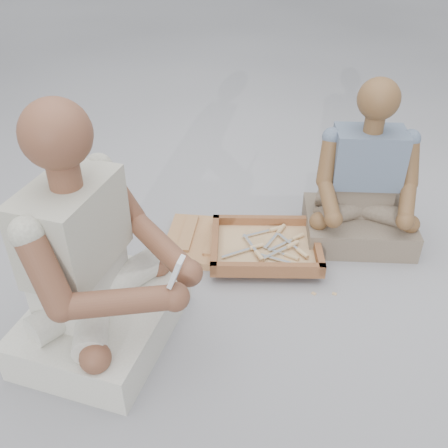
% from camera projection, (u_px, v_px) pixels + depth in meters
% --- Properties ---
extents(ground, '(60.00, 60.00, 0.00)m').
position_uv_depth(ground, '(235.00, 304.00, 2.17)').
color(ground, '#A4A3A9').
rests_on(ground, ground).
extents(carved_panel, '(0.66, 0.48, 0.04)m').
position_uv_depth(carved_panel, '(227.00, 243.00, 2.51)').
color(carved_panel, '#955E39').
rests_on(carved_panel, ground).
extents(tool_tray, '(0.60, 0.52, 0.07)m').
position_uv_depth(tool_tray, '(265.00, 246.00, 2.41)').
color(tool_tray, brown).
rests_on(tool_tray, carved_panel).
extents(chisel_0, '(0.17, 0.17, 0.02)m').
position_uv_depth(chisel_0, '(300.00, 251.00, 2.36)').
color(chisel_0, white).
rests_on(chisel_0, tool_tray).
extents(chisel_1, '(0.16, 0.18, 0.02)m').
position_uv_depth(chisel_1, '(289.00, 246.00, 2.38)').
color(chisel_1, white).
rests_on(chisel_1, tool_tray).
extents(chisel_2, '(0.18, 0.16, 0.02)m').
position_uv_depth(chisel_2, '(252.00, 248.00, 2.38)').
color(chisel_2, white).
rests_on(chisel_2, tool_tray).
extents(chisel_3, '(0.22, 0.06, 0.02)m').
position_uv_depth(chisel_3, '(294.00, 264.00, 2.28)').
color(chisel_3, white).
rests_on(chisel_3, tool_tray).
extents(chisel_4, '(0.08, 0.22, 0.02)m').
position_uv_depth(chisel_4, '(279.00, 231.00, 2.50)').
color(chisel_4, white).
rests_on(chisel_4, tool_tray).
extents(chisel_5, '(0.14, 0.19, 0.02)m').
position_uv_depth(chisel_5, '(258.00, 253.00, 2.33)').
color(chisel_5, white).
rests_on(chisel_5, tool_tray).
extents(chisel_6, '(0.21, 0.09, 0.02)m').
position_uv_depth(chisel_6, '(287.00, 256.00, 2.34)').
color(chisel_6, white).
rests_on(chisel_6, tool_tray).
extents(chisel_7, '(0.19, 0.14, 0.02)m').
position_uv_depth(chisel_7, '(272.00, 230.00, 2.51)').
color(chisel_7, white).
rests_on(chisel_7, tool_tray).
extents(chisel_8, '(0.16, 0.18, 0.02)m').
position_uv_depth(chisel_8, '(294.00, 239.00, 2.45)').
color(chisel_8, white).
rests_on(chisel_8, tool_tray).
extents(wood_chip_0, '(0.02, 0.02, 0.00)m').
position_uv_depth(wood_chip_0, '(283.00, 256.00, 2.45)').
color(wood_chip_0, tan).
rests_on(wood_chip_0, ground).
extents(wood_chip_1, '(0.02, 0.02, 0.00)m').
position_uv_depth(wood_chip_1, '(314.00, 294.00, 2.23)').
color(wood_chip_1, tan).
rests_on(wood_chip_1, ground).
extents(wood_chip_2, '(0.02, 0.02, 0.00)m').
position_uv_depth(wood_chip_2, '(223.00, 266.00, 2.38)').
color(wood_chip_2, tan).
rests_on(wood_chip_2, ground).
extents(wood_chip_3, '(0.02, 0.02, 0.00)m').
position_uv_depth(wood_chip_3, '(338.00, 237.00, 2.58)').
color(wood_chip_3, tan).
rests_on(wood_chip_3, ground).
extents(wood_chip_4, '(0.02, 0.02, 0.00)m').
position_uv_depth(wood_chip_4, '(271.00, 224.00, 2.68)').
color(wood_chip_4, tan).
rests_on(wood_chip_4, ground).
extents(wood_chip_5, '(0.02, 0.02, 0.00)m').
position_uv_depth(wood_chip_5, '(334.00, 294.00, 2.22)').
color(wood_chip_5, tan).
rests_on(wood_chip_5, ground).
extents(wood_chip_6, '(0.02, 0.02, 0.00)m').
position_uv_depth(wood_chip_6, '(325.00, 235.00, 2.60)').
color(wood_chip_6, tan).
rests_on(wood_chip_6, ground).
extents(wood_chip_7, '(0.02, 0.02, 0.00)m').
position_uv_depth(wood_chip_7, '(234.00, 238.00, 2.57)').
color(wood_chip_7, tan).
rests_on(wood_chip_7, ground).
extents(craftsman, '(0.68, 0.67, 0.99)m').
position_uv_depth(craftsman, '(93.00, 270.00, 1.84)').
color(craftsman, silver).
rests_on(craftsman, ground).
extents(companion, '(0.59, 0.51, 0.82)m').
position_uv_depth(companion, '(364.00, 190.00, 2.44)').
color(companion, '#756554').
rests_on(companion, ground).
extents(mobile_phone, '(0.06, 0.05, 0.12)m').
position_uv_depth(mobile_phone, '(176.00, 272.00, 1.62)').
color(mobile_phone, silver).
rests_on(mobile_phone, craftsman).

